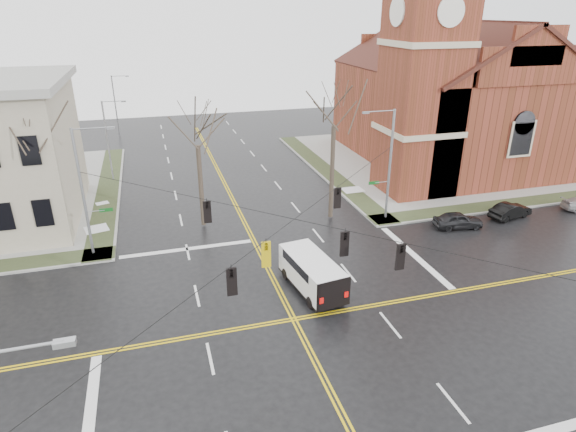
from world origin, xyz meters
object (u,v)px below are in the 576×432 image
object	(u,v)px
tree_nw_near	(197,140)
parked_car_b	(510,211)
streetlight_north_a	(109,138)
parked_car_a	(458,220)
streetlight_north_b	(116,103)
cargo_van	(310,270)
tree_nw_far	(35,139)
church	(446,87)
signal_pole_ne	(388,162)
signal_pole_nw	(85,189)
tree_ne	(334,119)

from	to	relation	value
tree_nw_near	parked_car_b	bearing A→B (deg)	-12.42
streetlight_north_a	parked_car_a	xyz separation A→B (m)	(26.87, -19.75, -3.81)
streetlight_north_b	cargo_van	distance (m)	46.88
streetlight_north_b	parked_car_b	world-z (taller)	streetlight_north_b
streetlight_north_a	tree_nw_far	world-z (taller)	tree_nw_far
cargo_van	tree_nw_near	world-z (taller)	tree_nw_near
church	tree_nw_far	bearing A→B (deg)	-164.52
church	signal_pole_ne	world-z (taller)	church
signal_pole_nw	cargo_van	distance (m)	16.22
signal_pole_nw	streetlight_north_a	distance (m)	16.52
signal_pole_ne	cargo_van	world-z (taller)	signal_pole_ne
signal_pole_ne	parked_car_b	world-z (taller)	signal_pole_ne
parked_car_b	tree_nw_near	world-z (taller)	tree_nw_near
tree_nw_far	tree_nw_near	xyz separation A→B (m)	(10.95, 0.28, -0.89)
streetlight_north_b	tree_nw_far	world-z (taller)	tree_nw_far
signal_pole_nw	parked_car_b	world-z (taller)	signal_pole_nw
signal_pole_ne	parked_car_a	bearing A→B (deg)	-33.59
signal_pole_nw	cargo_van	world-z (taller)	signal_pole_nw
streetlight_north_a	cargo_van	size ratio (longest dim) A/B	1.37
streetlight_north_a	tree_nw_near	xyz separation A→B (m)	(7.35, -13.74, 2.66)
signal_pole_ne	parked_car_b	bearing A→B (deg)	-14.84
signal_pole_ne	parked_car_b	size ratio (longest dim) A/B	2.31
signal_pole_ne	streetlight_north_b	world-z (taller)	signal_pole_ne
signal_pole_ne	signal_pole_nw	size ratio (longest dim) A/B	1.00
parked_car_a	tree_nw_near	world-z (taller)	tree_nw_near
church	signal_pole_ne	xyz separation A→B (m)	(-13.44, -13.28, -3.48)
signal_pole_ne	tree_nw_far	world-z (taller)	tree_nw_far
streetlight_north_a	tree_nw_far	distance (m)	14.91
tree_nw_far	tree_nw_near	size ratio (longest dim) A/B	1.13
church	streetlight_north_b	xyz separation A→B (m)	(-35.42, 23.22, -3.97)
church	streetlight_north_b	bearing A→B (deg)	146.75
parked_car_a	parked_car_b	world-z (taller)	parked_car_a
streetlight_north_b	tree_ne	world-z (taller)	tree_ne
parked_car_b	tree_ne	xyz separation A→B (m)	(-14.49, 4.14, 7.69)
streetlight_north_a	cargo_van	bearing A→B (deg)	-63.24
signal_pole_nw	streetlight_north_a	world-z (taller)	signal_pole_nw
signal_pole_ne	streetlight_north_b	bearing A→B (deg)	121.05
cargo_van	tree_nw_near	distance (m)	13.77
parked_car_b	tree_nw_far	xyz separation A→B (m)	(-35.86, 5.20, 7.37)
parked_car_b	tree_nw_near	bearing A→B (deg)	65.44
church	cargo_van	world-z (taller)	church
signal_pole_nw	parked_car_a	size ratio (longest dim) A/B	2.32
parked_car_a	tree_nw_far	distance (m)	31.86
church	streetlight_north_a	bearing A→B (deg)	174.81
streetlight_north_b	parked_car_a	distance (m)	48.13
signal_pole_nw	tree_nw_near	distance (m)	8.75
streetlight_north_b	tree_nw_near	bearing A→B (deg)	-77.71
cargo_van	parked_car_b	size ratio (longest dim) A/B	1.50
signal_pole_nw	tree_nw_near	world-z (taller)	tree_nw_near
signal_pole_ne	parked_car_b	distance (m)	11.48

